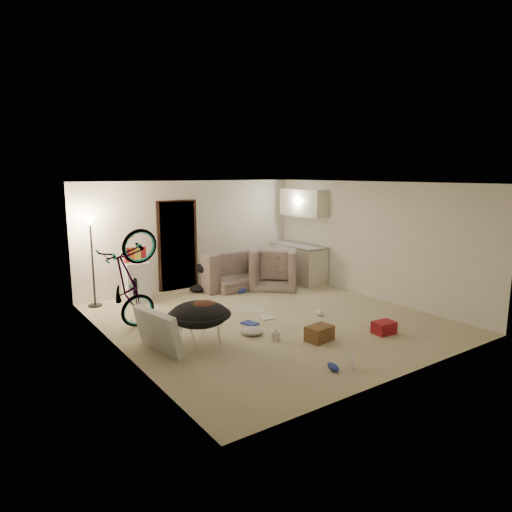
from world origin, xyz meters
TOP-DOWN VIEW (x-y plane):
  - floor at (0.00, 0.00)m, footprint 5.50×6.00m
  - ceiling at (0.00, 0.00)m, footprint 5.50×6.00m
  - wall_back at (0.00, 3.01)m, footprint 5.50×0.02m
  - wall_front at (0.00, -3.01)m, footprint 5.50×0.02m
  - wall_left at (-2.76, 0.00)m, footprint 0.02×6.00m
  - wall_right at (2.76, 0.00)m, footprint 0.02×6.00m
  - doorway at (-0.40, 2.97)m, footprint 0.85×0.10m
  - door_trim at (-0.40, 2.94)m, footprint 0.97×0.04m
  - floor_lamp at (-2.40, 2.65)m, footprint 0.28×0.28m
  - kitchen_counter at (2.43, 2.00)m, footprint 0.60×1.50m
  - counter_top at (2.43, 2.00)m, footprint 0.64×1.54m
  - kitchen_uppers at (2.56, 2.00)m, footprint 0.38×1.40m
  - sofa at (1.04, 2.45)m, footprint 2.28×0.92m
  - armchair at (1.63, 1.92)m, footprint 1.41×1.39m
  - bicycle at (-2.30, 0.82)m, footprint 1.82×0.84m
  - book_asset at (-0.37, -2.52)m, footprint 0.29×0.27m
  - mini_fridge at (-1.56, 2.55)m, footprint 0.51×0.51m
  - snack_box_0 at (-1.73, 2.55)m, footprint 0.11×0.08m
  - snack_box_1 at (-1.61, 2.55)m, footprint 0.11×0.09m
  - snack_box_2 at (-1.49, 2.55)m, footprint 0.11×0.08m
  - snack_box_3 at (-1.37, 2.55)m, footprint 0.11×0.09m
  - saucer_chair at (-1.66, -0.48)m, footprint 0.99×0.99m
  - hoodie at (-1.61, -0.51)m, footprint 0.58×0.53m
  - sofa_drape at (0.09, 2.45)m, footprint 0.64×0.56m
  - tv_box at (-2.30, -0.37)m, footprint 0.43×1.02m
  - drink_case_a at (0.03, -1.39)m, footprint 0.46×0.36m
  - drink_case_b at (1.15, -1.77)m, footprint 0.38×0.29m
  - juicer at (-0.56, -1.00)m, footprint 0.15×0.15m
  - newspaper at (0.05, 0.67)m, footprint 0.75×0.77m
  - book_blue at (-0.44, -0.08)m, footprint 0.27×0.33m
  - book_white at (0.00, 0.02)m, footprint 0.29×0.33m
  - shoe_0 at (0.62, 1.80)m, footprint 0.31×0.21m
  - shoe_1 at (-1.09, 1.00)m, footprint 0.24×0.25m
  - shoe_2 at (-0.59, -2.35)m, footprint 0.16×0.28m
  - shoe_4 at (0.95, -0.38)m, footprint 0.25×0.32m
  - clothes_lump_a at (-1.47, 0.70)m, footprint 0.63×0.57m
  - clothes_lump_b at (-0.12, 2.49)m, footprint 0.60×0.58m
  - clothes_lump_c at (-0.70, -0.54)m, footprint 0.47×0.44m

SIDE VIEW (x-z plane):
  - floor at x=0.00m, z-range -0.02..0.00m
  - newspaper at x=0.05m, z-range 0.00..0.01m
  - book_asset at x=-0.37m, z-range 0.00..0.02m
  - book_white at x=0.00m, z-range 0.00..0.03m
  - book_blue at x=-0.44m, z-range 0.00..0.03m
  - shoe_1 at x=-1.09m, z-range 0.00..0.09m
  - shoe_2 at x=-0.59m, z-range 0.00..0.10m
  - shoe_0 at x=0.62m, z-range 0.00..0.11m
  - shoe_4 at x=0.95m, z-range 0.00..0.11m
  - clothes_lump_c at x=-0.70m, z-range 0.00..0.12m
  - clothes_lump_b at x=-0.12m, z-range 0.00..0.14m
  - juicer at x=-0.56m, z-range -0.02..0.19m
  - clothes_lump_a at x=-1.47m, z-range 0.00..0.18m
  - drink_case_b at x=1.15m, z-range 0.00..0.21m
  - drink_case_a at x=0.03m, z-range 0.00..0.24m
  - tv_box at x=-2.30m, z-range -0.01..0.66m
  - sofa at x=1.04m, z-range 0.00..0.66m
  - armchair at x=1.63m, z-range 0.00..0.69m
  - saucer_chair at x=-1.66m, z-range 0.07..0.77m
  - mini_fridge at x=-1.56m, z-range 0.00..0.84m
  - kitchen_counter at x=2.43m, z-range 0.00..0.88m
  - bicycle at x=-2.30m, z-range -0.05..0.99m
  - sofa_drape at x=0.09m, z-range 0.40..0.68m
  - hoodie at x=-1.61m, z-range 0.51..0.73m
  - counter_top at x=2.43m, z-range 0.88..0.92m
  - snack_box_0 at x=-1.73m, z-range 0.85..1.15m
  - snack_box_1 at x=-1.61m, z-range 0.85..1.15m
  - snack_box_2 at x=-1.49m, z-range 0.85..1.15m
  - snack_box_3 at x=-1.37m, z-range 0.85..1.15m
  - doorway at x=-0.40m, z-range 0.00..2.04m
  - door_trim at x=-0.40m, z-range -0.03..2.07m
  - wall_back at x=0.00m, z-range 0.00..2.50m
  - wall_front at x=0.00m, z-range 0.00..2.50m
  - wall_left at x=-2.76m, z-range 0.00..2.50m
  - wall_right at x=2.76m, z-range 0.00..2.50m
  - floor_lamp at x=-2.40m, z-range 0.40..2.21m
  - kitchen_uppers at x=2.56m, z-range 1.62..2.27m
  - ceiling at x=0.00m, z-range 2.50..2.52m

